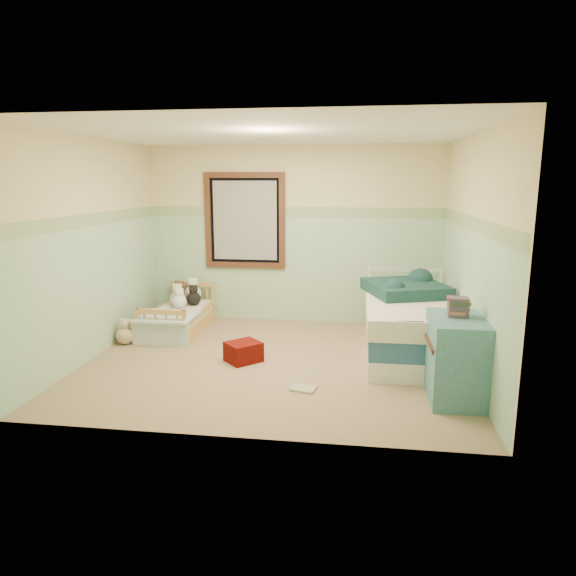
# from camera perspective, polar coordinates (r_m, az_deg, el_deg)

# --- Properties ---
(floor) EXTENTS (4.20, 3.60, 0.02)m
(floor) POSITION_cam_1_polar(r_m,az_deg,el_deg) (5.92, -1.62, -8.16)
(floor) COLOR brown
(floor) RESTS_ON ground
(ceiling) EXTENTS (4.20, 3.60, 0.02)m
(ceiling) POSITION_cam_1_polar(r_m,az_deg,el_deg) (5.59, -1.77, 16.90)
(ceiling) COLOR white
(ceiling) RESTS_ON wall_back
(wall_back) EXTENTS (4.20, 0.04, 2.50)m
(wall_back) POSITION_cam_1_polar(r_m,az_deg,el_deg) (7.39, 0.62, 5.86)
(wall_back) COLOR beige
(wall_back) RESTS_ON floor
(wall_front) EXTENTS (4.20, 0.04, 2.50)m
(wall_front) POSITION_cam_1_polar(r_m,az_deg,el_deg) (3.88, -6.08, 0.46)
(wall_front) COLOR beige
(wall_front) RESTS_ON floor
(wall_left) EXTENTS (0.04, 3.60, 2.50)m
(wall_left) POSITION_cam_1_polar(r_m,az_deg,el_deg) (6.32, -20.88, 4.09)
(wall_left) COLOR beige
(wall_left) RESTS_ON floor
(wall_right) EXTENTS (0.04, 3.60, 2.50)m
(wall_right) POSITION_cam_1_polar(r_m,az_deg,el_deg) (5.67, 19.78, 3.38)
(wall_right) COLOR beige
(wall_right) RESTS_ON floor
(wainscot_mint) EXTENTS (4.20, 0.01, 1.50)m
(wainscot_mint) POSITION_cam_1_polar(r_m,az_deg,el_deg) (7.44, 0.60, 2.01)
(wainscot_mint) COLOR #95BDA0
(wainscot_mint) RESTS_ON floor
(border_strip) EXTENTS (4.20, 0.01, 0.15)m
(border_strip) POSITION_cam_1_polar(r_m,az_deg,el_deg) (7.35, 0.61, 8.37)
(border_strip) COLOR #497349
(border_strip) RESTS_ON wall_back
(window_frame) EXTENTS (1.16, 0.06, 1.36)m
(window_frame) POSITION_cam_1_polar(r_m,az_deg,el_deg) (7.45, -4.80, 7.41)
(window_frame) COLOR #422415
(window_frame) RESTS_ON wall_back
(window_blinds) EXTENTS (0.92, 0.01, 1.12)m
(window_blinds) POSITION_cam_1_polar(r_m,az_deg,el_deg) (7.46, -4.79, 7.42)
(window_blinds) COLOR #AEAEA8
(window_blinds) RESTS_ON window_frame
(toddler_bed_frame) EXTENTS (0.66, 1.33, 0.17)m
(toddler_bed_frame) POSITION_cam_1_polar(r_m,az_deg,el_deg) (7.23, -11.94, -3.93)
(toddler_bed_frame) COLOR olive
(toddler_bed_frame) RESTS_ON floor
(toddler_mattress) EXTENTS (0.61, 1.27, 0.12)m
(toddler_mattress) POSITION_cam_1_polar(r_m,az_deg,el_deg) (7.20, -11.99, -2.81)
(toddler_mattress) COLOR white
(toddler_mattress) RESTS_ON toddler_bed_frame
(patchwork_quilt) EXTENTS (0.72, 0.66, 0.03)m
(patchwork_quilt) POSITION_cam_1_polar(r_m,az_deg,el_deg) (6.80, -13.19, -3.06)
(patchwork_quilt) COLOR #769EDD
(patchwork_quilt) RESTS_ON toddler_mattress
(plush_bed_brown) EXTENTS (0.21, 0.21, 0.21)m
(plush_bed_brown) POSITION_cam_1_polar(r_m,az_deg,el_deg) (7.67, -11.85, -0.67)
(plush_bed_brown) COLOR brown
(plush_bed_brown) RESTS_ON toddler_mattress
(plush_bed_white) EXTENTS (0.24, 0.24, 0.24)m
(plush_bed_white) POSITION_cam_1_polar(r_m,az_deg,el_deg) (7.60, -10.43, -0.60)
(plush_bed_white) COLOR white
(plush_bed_white) RESTS_ON toddler_mattress
(plush_bed_tan) EXTENTS (0.21, 0.21, 0.21)m
(plush_bed_tan) POSITION_cam_1_polar(r_m,az_deg,el_deg) (7.45, -12.05, -1.03)
(plush_bed_tan) COLOR tan
(plush_bed_tan) RESTS_ON toddler_mattress
(plush_bed_dark) EXTENTS (0.20, 0.20, 0.20)m
(plush_bed_dark) POSITION_cam_1_polar(r_m,az_deg,el_deg) (7.37, -10.36, -1.13)
(plush_bed_dark) COLOR black
(plush_bed_dark) RESTS_ON toddler_mattress
(plush_floor_cream) EXTENTS (0.24, 0.24, 0.24)m
(plush_floor_cream) POSITION_cam_1_polar(r_m,az_deg,el_deg) (6.95, -14.34, -4.41)
(plush_floor_cream) COLOR beige
(plush_floor_cream) RESTS_ON floor
(plush_floor_tan) EXTENTS (0.23, 0.23, 0.23)m
(plush_floor_tan) POSITION_cam_1_polar(r_m,az_deg,el_deg) (6.80, -17.53, -5.00)
(plush_floor_tan) COLOR tan
(plush_floor_tan) RESTS_ON floor
(twin_bed_frame) EXTENTS (1.00, 1.99, 0.22)m
(twin_bed_frame) POSITION_cam_1_polar(r_m,az_deg,el_deg) (6.29, 13.26, -6.13)
(twin_bed_frame) COLOR white
(twin_bed_frame) RESTS_ON floor
(twin_boxspring) EXTENTS (1.00, 1.99, 0.22)m
(twin_boxspring) POSITION_cam_1_polar(r_m,az_deg,el_deg) (6.23, 13.35, -4.20)
(twin_boxspring) COLOR navy
(twin_boxspring) RESTS_ON twin_bed_frame
(twin_mattress) EXTENTS (1.04, 2.03, 0.22)m
(twin_mattress) POSITION_cam_1_polar(r_m,az_deg,el_deg) (6.17, 13.45, -2.24)
(twin_mattress) COLOR white
(twin_mattress) RESTS_ON twin_boxspring
(teal_blanket) EXTENTS (1.09, 1.12, 0.14)m
(teal_blanket) POSITION_cam_1_polar(r_m,az_deg,el_deg) (6.42, 12.83, -0.03)
(teal_blanket) COLOR #15423D
(teal_blanket) RESTS_ON twin_mattress
(dresser) EXTENTS (0.49, 0.78, 0.78)m
(dresser) POSITION_cam_1_polar(r_m,az_deg,el_deg) (5.09, 18.01, -7.38)
(dresser) COLOR #3A7070
(dresser) RESTS_ON floor
(book_stack) EXTENTS (0.18, 0.15, 0.18)m
(book_stack) POSITION_cam_1_polar(r_m,az_deg,el_deg) (5.00, 18.27, -2.02)
(book_stack) COLOR brown
(book_stack) RESTS_ON dresser
(red_pillow) EXTENTS (0.47, 0.47, 0.22)m
(red_pillow) POSITION_cam_1_polar(r_m,az_deg,el_deg) (5.90, -4.94, -7.03)
(red_pillow) COLOR #961006
(red_pillow) RESTS_ON floor
(floor_book) EXTENTS (0.27, 0.23, 0.02)m
(floor_book) POSITION_cam_1_polar(r_m,az_deg,el_deg) (5.15, 1.71, -11.04)
(floor_book) COLOR #FBE343
(floor_book) RESTS_ON floor
(extra_plush_0) EXTENTS (0.21, 0.21, 0.21)m
(extra_plush_0) POSITION_cam_1_polar(r_m,az_deg,el_deg) (7.36, -12.08, -1.16)
(extra_plush_0) COLOR beige
(extra_plush_0) RESTS_ON toddler_mattress
(extra_plush_1) EXTENTS (0.19, 0.19, 0.19)m
(extra_plush_1) POSITION_cam_1_polar(r_m,az_deg,el_deg) (7.22, -11.90, -1.48)
(extra_plush_1) COLOR white
(extra_plush_1) RESTS_ON toddler_mattress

